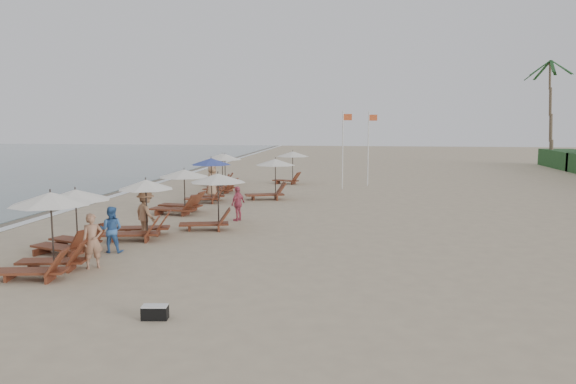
# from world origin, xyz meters

# --- Properties ---
(ground) EXTENTS (160.00, 160.00, 0.00)m
(ground) POSITION_xyz_m (0.00, 0.00, 0.00)
(ground) COLOR tan
(ground) RESTS_ON ground
(wet_sand_band) EXTENTS (3.20, 140.00, 0.01)m
(wet_sand_band) POSITION_xyz_m (-12.50, 10.00, 0.00)
(wet_sand_band) COLOR #6B5E4C
(wet_sand_band) RESTS_ON ground
(foam_line) EXTENTS (0.50, 140.00, 0.02)m
(foam_line) POSITION_xyz_m (-11.20, 10.00, 0.01)
(foam_line) COLOR white
(foam_line) RESTS_ON ground
(lounger_station_0) EXTENTS (2.57, 2.22, 2.35)m
(lounger_station_0) POSITION_xyz_m (-5.77, -2.22, 1.17)
(lounger_station_0) COLOR brown
(lounger_station_0) RESTS_ON ground
(lounger_station_1) EXTENTS (2.60, 2.35, 2.07)m
(lounger_station_1) POSITION_xyz_m (-6.55, 0.52, 1.08)
(lounger_station_1) COLOR brown
(lounger_station_1) RESTS_ON ground
(lounger_station_2) EXTENTS (2.53, 2.27, 2.17)m
(lounger_station_2) POSITION_xyz_m (-5.12, 2.82, 1.00)
(lounger_station_2) COLOR brown
(lounger_station_2) RESTS_ON ground
(lounger_station_3) EXTENTS (2.76, 2.39, 2.06)m
(lounger_station_3) POSITION_xyz_m (-5.49, 8.31, 1.04)
(lounger_station_3) COLOR brown
(lounger_station_3) RESTS_ON ground
(lounger_station_4) EXTENTS (2.48, 2.13, 2.34)m
(lounger_station_4) POSITION_xyz_m (-5.19, 12.00, 1.16)
(lounger_station_4) COLOR brown
(lounger_station_4) RESTS_ON ground
(lounger_station_5) EXTENTS (2.38, 2.06, 2.33)m
(lounger_station_5) POSITION_xyz_m (-5.43, 15.97, 1.18)
(lounger_station_5) COLOR brown
(lounger_station_5) RESTS_ON ground
(lounger_station_6) EXTENTS (2.45, 2.24, 2.13)m
(lounger_station_6) POSITION_xyz_m (-6.51, 19.59, 1.17)
(lounger_station_6) COLOR brown
(lounger_station_6) RESTS_ON ground
(inland_station_0) EXTENTS (2.70, 2.24, 2.22)m
(inland_station_0) POSITION_xyz_m (-2.92, 4.74, 1.39)
(inland_station_0) COLOR brown
(inland_station_0) RESTS_ON ground
(inland_station_1) EXTENTS (2.85, 2.27, 2.22)m
(inland_station_1) POSITION_xyz_m (-2.03, 13.40, 1.30)
(inland_station_1) COLOR brown
(inland_station_1) RESTS_ON ground
(inland_station_2) EXTENTS (2.58, 2.24, 2.22)m
(inland_station_2) POSITION_xyz_m (-1.92, 21.07, 1.46)
(inland_station_2) COLOR brown
(inland_station_2) RESTS_ON ground
(beachgoer_near) EXTENTS (0.71, 0.67, 1.62)m
(beachgoer_near) POSITION_xyz_m (-4.83, -1.35, 0.81)
(beachgoer_near) COLOR #9F7156
(beachgoer_near) RESTS_ON ground
(beachgoer_mid_a) EXTENTS (0.81, 0.66, 1.53)m
(beachgoer_mid_a) POSITION_xyz_m (-5.17, 0.56, 0.76)
(beachgoer_mid_a) COLOR #3766A6
(beachgoer_mid_a) RESTS_ON ground
(beachgoer_mid_b) EXTENTS (1.30, 1.22, 1.76)m
(beachgoer_mid_b) POSITION_xyz_m (-4.98, 3.00, 0.88)
(beachgoer_mid_b) COLOR #996E4E
(beachgoer_mid_b) RESTS_ON ground
(beachgoer_far_a) EXTENTS (0.68, 0.96, 1.50)m
(beachgoer_far_a) POSITION_xyz_m (-2.34, 6.74, 0.75)
(beachgoer_far_a) COLOR #C95068
(beachgoer_far_a) RESTS_ON ground
(beachgoer_far_b) EXTENTS (0.69, 0.97, 1.86)m
(beachgoer_far_b) POSITION_xyz_m (-5.52, 14.07, 0.93)
(beachgoer_far_b) COLOR tan
(beachgoer_far_b) RESTS_ON ground
(duffel_bag) EXTENTS (0.59, 0.35, 0.31)m
(duffel_bag) POSITION_xyz_m (-1.49, -5.11, 0.16)
(duffel_bag) COLOR black
(duffel_bag) RESTS_ON ground
(flag_pole_near) EXTENTS (0.60, 0.08, 4.94)m
(flag_pole_near) POSITION_xyz_m (1.79, 18.59, 2.72)
(flag_pole_near) COLOR silver
(flag_pole_near) RESTS_ON ground
(flag_pole_far) EXTENTS (0.60, 0.08, 4.92)m
(flag_pole_far) POSITION_xyz_m (3.41, 20.63, 2.71)
(flag_pole_far) COLOR silver
(flag_pole_far) RESTS_ON ground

